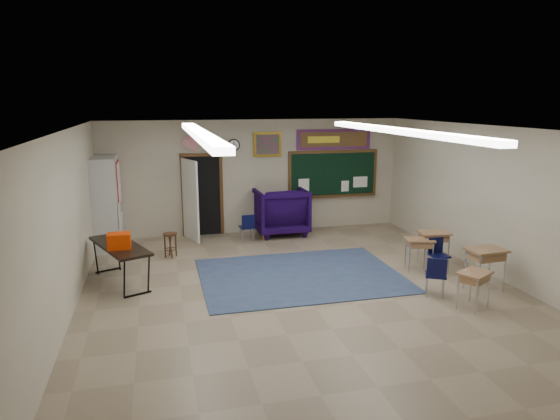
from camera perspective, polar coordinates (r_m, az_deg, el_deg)
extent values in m
plane|color=gray|center=(9.45, 2.53, -9.22)|extent=(9.00, 9.00, 0.00)
cube|color=#BEB59A|center=(13.31, -2.91, 3.83)|extent=(8.00, 0.04, 3.00)
cube|color=#BEB59A|center=(5.06, 17.58, -11.26)|extent=(8.00, 0.04, 3.00)
cube|color=#BEB59A|center=(8.77, -23.30, -1.68)|extent=(0.04, 9.00, 3.00)
cube|color=#BEB59A|center=(10.83, 23.36, 0.84)|extent=(0.04, 9.00, 3.00)
cube|color=white|center=(8.80, 2.72, 9.25)|extent=(8.00, 9.00, 0.04)
cube|color=#38486B|center=(10.22, 2.34, -7.47)|extent=(4.00, 3.00, 0.02)
cube|color=black|center=(13.18, -8.87, 1.63)|extent=(0.95, 0.04, 2.10)
cube|color=silver|center=(12.73, -10.23, 1.10)|extent=(0.35, 0.86, 2.05)
cube|color=#503116|center=(13.87, 6.09, 4.12)|extent=(2.55, 0.05, 1.30)
cube|color=black|center=(13.85, 6.11, 4.11)|extent=(2.40, 0.03, 1.15)
cube|color=#503116|center=(13.91, 6.12, 1.64)|extent=(2.40, 0.12, 0.04)
cube|color=#A1100D|center=(13.76, 6.18, 8.04)|extent=(2.10, 0.04, 0.55)
cube|color=brown|center=(13.75, 6.20, 8.04)|extent=(1.90, 0.03, 0.40)
cube|color=olive|center=(13.25, -1.43, 7.51)|extent=(0.75, 0.05, 0.65)
cube|color=#A51466|center=(13.24, -1.42, 7.50)|extent=(0.62, 0.03, 0.52)
cylinder|color=black|center=(13.09, -5.31, 7.40)|extent=(0.32, 0.05, 0.32)
cylinder|color=white|center=(13.07, -5.30, 7.39)|extent=(0.26, 0.02, 0.26)
cube|color=#B5B5B0|center=(12.55, -19.20, 0.77)|extent=(0.55, 1.25, 2.20)
imported|color=black|center=(13.22, 0.01, -0.09)|extent=(1.35, 1.39, 1.24)
cube|color=#A0714A|center=(10.76, 15.70, -3.27)|extent=(0.65, 0.55, 0.04)
cube|color=brown|center=(10.79, 15.67, -3.75)|extent=(0.56, 0.47, 0.11)
cube|color=#A0714A|center=(11.12, 17.23, -2.50)|extent=(0.68, 0.55, 0.04)
cube|color=brown|center=(11.14, 17.20, -3.02)|extent=(0.59, 0.47, 0.12)
cube|color=#A0714A|center=(9.08, 21.39, -6.72)|extent=(0.68, 0.62, 0.04)
cube|color=brown|center=(9.11, 21.35, -7.26)|extent=(0.58, 0.53, 0.11)
cube|color=#A0714A|center=(9.98, 22.54, -4.24)|extent=(0.70, 0.55, 0.04)
cube|color=brown|center=(10.02, 22.48, -4.86)|extent=(0.61, 0.46, 0.13)
cube|color=black|center=(10.11, -17.87, -3.92)|extent=(1.29, 1.96, 0.05)
cube|color=#C43B03|center=(9.81, -17.91, -3.38)|extent=(0.41, 0.31, 0.29)
cylinder|color=#442A14|center=(11.51, -12.47, -2.70)|extent=(0.32, 0.32, 0.04)
torus|color=#442A14|center=(11.60, -12.39, -4.39)|extent=(0.26, 0.26, 0.02)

